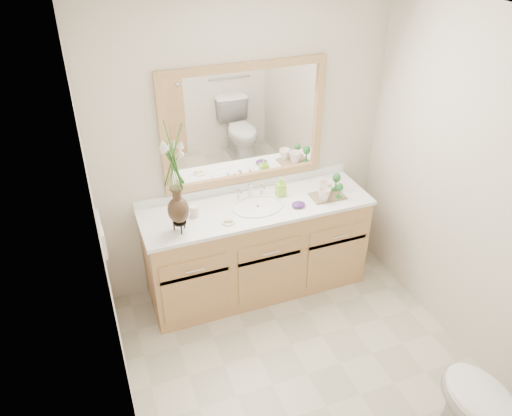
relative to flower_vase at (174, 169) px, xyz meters
name	(u,v)px	position (x,y,z in m)	size (l,w,h in m)	color
floor	(307,374)	(0.65, -0.89, -1.34)	(2.60, 2.60, 0.00)	beige
ceiling	(336,25)	(0.65, -0.89, 1.06)	(2.40, 2.60, 0.02)	white
wall_back	(244,148)	(0.65, 0.41, -0.14)	(2.40, 0.02, 2.40)	beige
wall_left	(110,285)	(-0.55, -0.89, -0.14)	(0.02, 2.60, 2.40)	beige
wall_right	(481,200)	(1.85, -0.89, -0.14)	(0.02, 2.60, 2.40)	beige
vanity	(257,249)	(0.65, 0.13, -0.94)	(1.80, 0.55, 0.80)	tan
counter	(257,207)	(0.65, 0.13, -0.52)	(1.84, 0.57, 0.03)	white
sink	(258,212)	(0.65, 0.11, -0.56)	(0.38, 0.34, 0.23)	white
mirror	(245,125)	(0.65, 0.39, 0.07)	(1.32, 0.04, 0.97)	white
switch_plate	(103,239)	(-0.54, -0.12, -0.36)	(0.02, 0.12, 0.12)	white
flower_vase	(174,169)	(0.00, 0.00, 0.00)	(0.18, 0.18, 0.75)	black
tumbler	(194,211)	(0.15, 0.15, -0.46)	(0.07, 0.07, 0.09)	white
soap_dish	(228,221)	(0.36, -0.02, -0.50)	(0.11, 0.11, 0.03)	white
soap_bottle	(281,188)	(0.88, 0.20, -0.44)	(0.07, 0.07, 0.14)	#95E235
purple_dish	(298,205)	(0.95, -0.01, -0.49)	(0.11, 0.09, 0.04)	#4B246C
tray	(327,196)	(1.23, 0.05, -0.50)	(0.27, 0.18, 0.01)	olive
mug_left	(324,194)	(1.17, 0.00, -0.44)	(0.10, 0.10, 0.10)	white
mug_right	(325,187)	(1.23, 0.09, -0.44)	(0.11, 0.10, 0.11)	white
goblet_front	(340,188)	(1.30, -0.01, -0.41)	(0.06, 0.06, 0.13)	#256F2B
goblet_back	(336,179)	(1.34, 0.11, -0.39)	(0.07, 0.07, 0.15)	#256F2B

